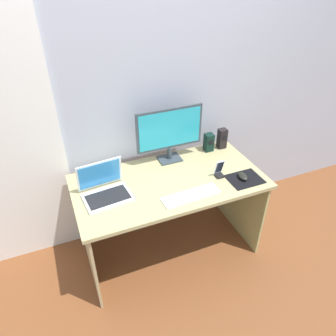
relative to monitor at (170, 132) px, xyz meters
name	(u,v)px	position (x,y,z in m)	size (l,w,h in m)	color
ground_plane	(169,247)	(-0.11, -0.26, -0.97)	(8.00, 8.00, 0.00)	brown
wall_back	(147,90)	(-0.11, 0.18, 0.28)	(6.00, 0.04, 2.50)	#A7AEBF
desk	(169,196)	(-0.11, -0.26, -0.40)	(1.39, 0.71, 0.72)	tan
monitor	(170,132)	(0.00, 0.00, 0.00)	(0.53, 0.14, 0.44)	#343F48
speaker_right	(222,138)	(0.48, 0.01, -0.16)	(0.07, 0.07, 0.17)	black
speaker_near_monitor	(209,142)	(0.36, 0.01, -0.17)	(0.07, 0.07, 0.15)	black
laptop	(105,189)	(-0.58, -0.24, -0.20)	(0.34, 0.29, 0.23)	white
keyboard_external	(191,195)	(-0.04, -0.48, -0.24)	(0.41, 0.12, 0.01)	white
mousepad	(245,179)	(0.41, -0.46, -0.25)	(0.25, 0.20, 0.00)	black
mouse	(243,176)	(0.40, -0.45, -0.23)	(0.06, 0.10, 0.04)	black
phone_in_dock	(219,171)	(0.25, -0.35, -0.20)	(0.06, 0.06, 0.14)	black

